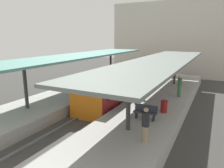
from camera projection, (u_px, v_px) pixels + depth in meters
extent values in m
plane|color=#383835|center=(108.00, 109.00, 17.37)|extent=(80.00, 80.00, 0.00)
cube|color=#9E9E99|center=(72.00, 97.00, 18.95)|extent=(4.40, 28.00, 1.00)
cube|color=#9E9E99|center=(153.00, 110.00, 15.57)|extent=(4.40, 28.00, 1.00)
cube|color=#423F3D|center=(108.00, 108.00, 17.35)|extent=(3.20, 28.00, 0.20)
cube|color=slate|center=(101.00, 105.00, 17.63)|extent=(0.08, 28.00, 0.14)
cube|color=slate|center=(116.00, 107.00, 16.99)|extent=(0.08, 28.00, 0.14)
cube|color=maroon|center=(126.00, 81.00, 20.16)|extent=(2.70, 13.90, 2.90)
cube|color=orange|center=(85.00, 103.00, 14.13)|extent=(2.65, 0.08, 2.60)
cube|color=black|center=(113.00, 77.00, 20.69)|extent=(0.04, 12.79, 0.76)
cube|color=black|center=(140.00, 79.00, 19.47)|extent=(0.04, 12.79, 0.76)
cube|color=#515156|center=(126.00, 66.00, 19.82)|extent=(2.16, 13.21, 0.20)
cylinder|color=#333335|center=(26.00, 87.00, 14.25)|extent=(0.24, 0.24, 3.07)
cylinder|color=#333335|center=(111.00, 65.00, 25.19)|extent=(0.24, 0.24, 3.07)
cube|color=slate|center=(79.00, 56.00, 19.37)|extent=(4.18, 21.00, 0.16)
cylinder|color=#333335|center=(128.00, 103.00, 10.88)|extent=(0.24, 0.24, 2.97)
cylinder|color=#333335|center=(175.00, 70.00, 21.82)|extent=(0.24, 0.24, 2.97)
cube|color=slate|center=(160.00, 61.00, 16.01)|extent=(4.18, 21.00, 0.16)
cube|color=black|center=(136.00, 115.00, 12.80)|extent=(0.08, 0.32, 0.40)
cube|color=black|center=(154.00, 118.00, 12.31)|extent=(0.08, 0.32, 0.40)
cube|color=#2D333D|center=(145.00, 112.00, 12.50)|extent=(1.40, 0.40, 0.06)
cube|color=#2D333D|center=(146.00, 108.00, 12.61)|extent=(1.40, 0.06, 0.40)
cylinder|color=#262628|center=(135.00, 89.00, 15.27)|extent=(0.08, 0.08, 2.20)
cube|color=navy|center=(135.00, 77.00, 15.06)|extent=(0.90, 0.06, 0.32)
cylinder|color=maroon|center=(164.00, 106.00, 13.69)|extent=(0.44, 0.44, 0.80)
cylinder|color=maroon|center=(140.00, 92.00, 17.19)|extent=(0.28, 0.28, 0.90)
cylinder|color=navy|center=(140.00, 83.00, 17.03)|extent=(0.36, 0.36, 0.56)
sphere|color=tan|center=(140.00, 78.00, 16.94)|extent=(0.22, 0.22, 0.22)
cylinder|color=#386B3D|center=(179.00, 91.00, 17.27)|extent=(0.28, 0.28, 0.88)
cylinder|color=#386B3D|center=(180.00, 82.00, 17.10)|extent=(0.36, 0.36, 0.66)
sphere|color=tan|center=(180.00, 77.00, 17.00)|extent=(0.22, 0.22, 0.22)
cylinder|color=#998460|center=(145.00, 134.00, 9.78)|extent=(0.28, 0.28, 0.80)
cylinder|color=#232328|center=(146.00, 119.00, 9.62)|extent=(0.36, 0.36, 0.68)
sphere|color=tan|center=(146.00, 110.00, 9.52)|extent=(0.22, 0.22, 0.22)
cube|color=beige|center=(173.00, 39.00, 33.06)|extent=(18.00, 6.00, 11.00)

